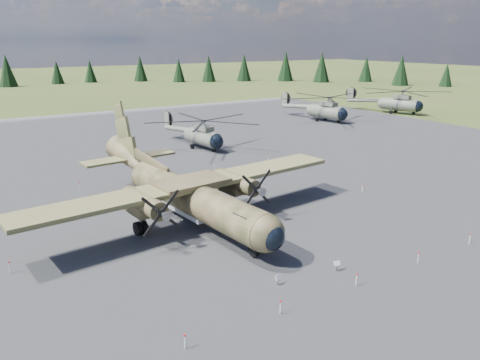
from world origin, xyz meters
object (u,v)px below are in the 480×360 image
transport_plane (184,189)px  helicopter_near (202,128)px  helicopter_far (400,97)px  helicopter_mid (326,104)px

transport_plane → helicopter_near: transport_plane is taller
helicopter_near → helicopter_far: 51.05m
transport_plane → helicopter_near: size_ratio=1.43×
transport_plane → helicopter_far: bearing=19.9°
helicopter_mid → helicopter_far: size_ratio=0.94×
helicopter_near → helicopter_mid: bearing=8.0°
helicopter_far → helicopter_near: bearing=168.9°
helicopter_near → helicopter_mid: size_ratio=0.89×
helicopter_far → transport_plane: bearing=-173.8°
transport_plane → helicopter_far: transport_plane is taller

